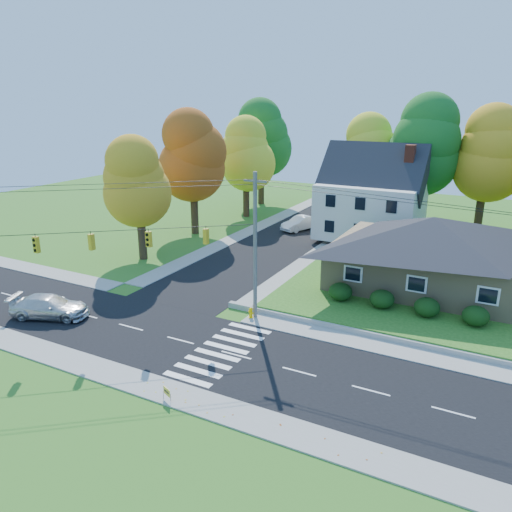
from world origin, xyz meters
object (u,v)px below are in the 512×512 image
Objects in this scene: fire_hydrant at (251,313)px; white_car at (300,223)px; ranch_house at (431,251)px; silver_sedan at (50,307)px.

white_car is at bearing 105.14° from fire_hydrant.
ranch_house is 20.67m from white_car.
fire_hydrant is (-9.69, -11.08, -2.88)m from ranch_house.
silver_sedan is 30.60m from white_car.
silver_sedan is 13.79m from fire_hydrant.
white_car is 24.64m from fire_hydrant.
silver_sedan reaches higher than fire_hydrant.
fire_hydrant is at bearing -131.19° from ranch_house.
ranch_house reaches higher than silver_sedan.
ranch_house is 18.19× the size of fire_hydrant.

